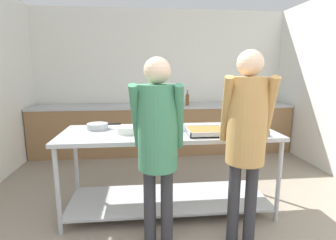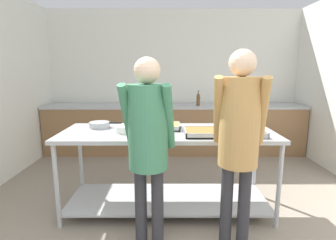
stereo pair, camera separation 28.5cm
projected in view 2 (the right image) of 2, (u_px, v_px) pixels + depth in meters
The scene contains 11 objects.
wall_rear at pixel (174, 81), 5.11m from camera, with size 4.86×0.06×2.65m.
back_counter at pixel (174, 128), 4.92m from camera, with size 4.70×0.65×0.90m.
serving_counter at pixel (168, 157), 2.83m from camera, with size 2.24×0.81×0.90m.
sauce_pan at pixel (100, 124), 2.94m from camera, with size 0.37×0.23×0.06m.
plate_stack at pixel (126, 129), 2.72m from camera, with size 0.23×0.23×0.07m.
serving_tray_roast at pixel (161, 126), 2.89m from camera, with size 0.42×0.30×0.05m.
serving_tray_vegetables at pixel (204, 132), 2.61m from camera, with size 0.38×0.33×0.05m.
serving_tray_greens at pixel (246, 133), 2.58m from camera, with size 0.37×0.27×0.05m.
guest_serving_left at pixel (148, 135), 2.12m from camera, with size 0.45×0.37×1.64m.
guest_serving_right at pixel (239, 131), 2.09m from camera, with size 0.47×0.40×1.70m.
water_bottle at pixel (198, 99), 4.73m from camera, with size 0.06×0.06×0.27m.
Camera 2 is at (-0.11, -0.86, 1.54)m, focal length 28.00 mm.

